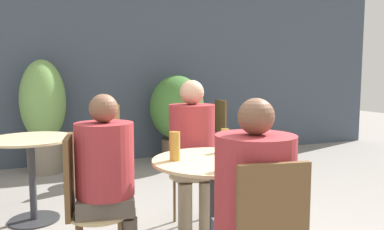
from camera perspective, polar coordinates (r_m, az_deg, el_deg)
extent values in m
cube|color=#3D4756|center=(5.73, -13.60, 7.99)|extent=(10.00, 0.06, 3.00)
cylinder|color=#2D2D33|center=(2.56, 3.40, -14.99)|extent=(0.06, 0.06, 0.71)
cylinder|color=#CCB284|center=(2.45, 3.45, -6.98)|extent=(0.82, 0.82, 0.02)
cylinder|color=#2D2D33|center=(3.74, -22.90, -14.47)|extent=(0.44, 0.44, 0.01)
cylinder|color=#2D2D33|center=(3.63, -23.14, -9.08)|extent=(0.06, 0.06, 0.71)
cylinder|color=#CCB284|center=(3.56, -23.38, -3.37)|extent=(0.77, 0.77, 0.02)
cylinder|color=tan|center=(3.22, -0.17, -9.24)|extent=(0.37, 0.37, 0.02)
cylinder|color=brown|center=(3.42, 1.43, -12.25)|extent=(0.02, 0.02, 0.43)
cylinder|color=brown|center=(3.37, -2.69, -12.51)|extent=(0.02, 0.02, 0.43)
cylinder|color=brown|center=(3.20, 2.49, -13.58)|extent=(0.02, 0.02, 0.43)
cylinder|color=brown|center=(3.15, -1.93, -13.90)|extent=(0.02, 0.02, 0.43)
cube|color=brown|center=(3.32, -0.79, -4.32)|extent=(0.32, 0.08, 0.48)
cylinder|color=tan|center=(2.45, -13.93, -14.38)|extent=(0.37, 0.37, 0.02)
cube|color=brown|center=(2.39, -18.17, -8.76)|extent=(0.08, 0.32, 0.48)
cube|color=brown|center=(1.65, 12.28, -15.33)|extent=(0.32, 0.08, 0.48)
cylinder|color=tan|center=(5.61, 5.89, -2.67)|extent=(0.37, 0.37, 0.02)
cylinder|color=brown|center=(5.70, 4.19, -4.83)|extent=(0.02, 0.02, 0.43)
cylinder|color=brown|center=(5.49, 5.39, -5.26)|extent=(0.02, 0.02, 0.43)
cylinder|color=brown|center=(5.81, 6.31, -4.63)|extent=(0.02, 0.02, 0.43)
cylinder|color=brown|center=(5.61, 7.56, -5.04)|extent=(0.02, 0.02, 0.43)
cube|color=brown|center=(5.50, 4.39, -0.21)|extent=(0.04, 0.32, 0.48)
cylinder|color=tan|center=(4.70, -13.75, -4.51)|extent=(0.37, 0.37, 0.02)
cylinder|color=brown|center=(4.59, -13.11, -7.65)|extent=(0.02, 0.02, 0.43)
cylinder|color=brown|center=(4.80, -11.69, -7.02)|extent=(0.02, 0.02, 0.43)
cylinder|color=brown|center=(4.71, -15.72, -7.36)|extent=(0.02, 0.02, 0.43)
cylinder|color=brown|center=(4.91, -14.22, -6.77)|extent=(0.02, 0.02, 0.43)
cube|color=brown|center=(4.58, -12.00, -1.58)|extent=(0.22, 0.27, 0.48)
cylinder|color=gray|center=(3.10, -1.04, -14.25)|extent=(0.11, 0.11, 0.43)
cylinder|color=gray|center=(3.13, 2.12, -14.01)|extent=(0.11, 0.11, 0.43)
cube|color=gray|center=(3.16, -0.02, -8.26)|extent=(0.38, 0.41, 0.11)
cylinder|color=#9E2D33|center=(3.10, -0.02, -2.88)|extent=(0.38, 0.38, 0.49)
sphere|color=tan|center=(3.07, -0.02, 3.47)|extent=(0.20, 0.20, 0.20)
cube|color=brown|center=(2.43, -13.00, -12.96)|extent=(0.38, 0.35, 0.11)
cylinder|color=#9E2D33|center=(2.35, -13.16, -6.56)|extent=(0.35, 0.35, 0.45)
sphere|color=brown|center=(2.31, -13.35, 1.00)|extent=(0.17, 0.17, 0.17)
cylinder|color=#9E2D33|center=(1.80, 9.56, -10.11)|extent=(0.38, 0.38, 0.45)
sphere|color=brown|center=(1.74, 9.73, -0.22)|extent=(0.17, 0.17, 0.17)
cylinder|color=#B28433|center=(2.40, -2.64, -4.76)|extent=(0.07, 0.07, 0.19)
cylinder|color=#DBC65B|center=(2.21, 6.65, -5.62)|extent=(0.06, 0.06, 0.19)
cylinder|color=#B28433|center=(2.68, 5.06, -3.86)|extent=(0.06, 0.06, 0.17)
cylinder|color=slate|center=(5.39, -21.45, -5.94)|extent=(0.45, 0.45, 0.42)
ellipsoid|color=#709E51|center=(5.29, -21.76, 2.01)|extent=(0.58, 0.58, 1.08)
cylinder|color=brown|center=(5.58, -2.27, -5.45)|extent=(0.46, 0.46, 0.36)
ellipsoid|color=#427533|center=(5.48, -2.30, 1.17)|extent=(0.80, 0.80, 0.93)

